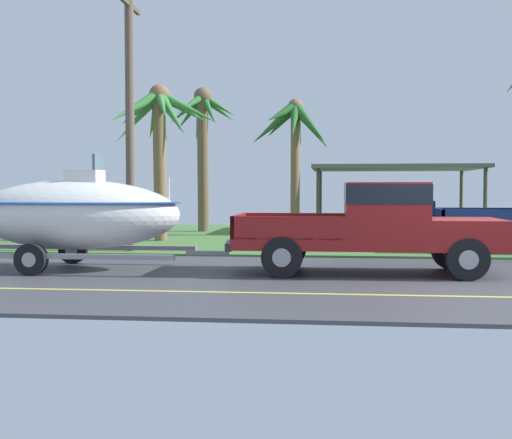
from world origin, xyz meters
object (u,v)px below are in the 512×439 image
(boat_on_trailer, at_px, (74,214))
(parked_sedan_far, at_px, (395,224))
(palm_tree_near_right, at_px, (159,123))
(utility_pole, at_px, (130,113))
(palm_tree_far_left, at_px, (202,128))
(pickup_truck_towing, at_px, (383,223))
(palm_tree_near_left, at_px, (295,130))
(carport_awning, at_px, (395,169))

(boat_on_trailer, height_order, parked_sedan_far, boat_on_trailer)
(palm_tree_near_right, bearing_deg, parked_sedan_far, -5.75)
(boat_on_trailer, relative_size, utility_pole, 0.82)
(palm_tree_far_left, xyz_separation_m, utility_pole, (-0.31, -8.44, -0.38))
(parked_sedan_far, relative_size, palm_tree_far_left, 0.76)
(boat_on_trailer, height_order, palm_tree_far_left, palm_tree_far_left)
(boat_on_trailer, bearing_deg, parked_sedan_far, 41.33)
(pickup_truck_towing, distance_m, utility_pole, 7.88)
(palm_tree_near_right, xyz_separation_m, utility_pole, (0.12, -3.49, -0.07))
(utility_pole, bearing_deg, pickup_truck_towing, -30.07)
(boat_on_trailer, distance_m, palm_tree_near_right, 7.67)
(palm_tree_near_right, distance_m, utility_pole, 3.50)
(palm_tree_near_right, xyz_separation_m, palm_tree_far_left, (0.43, 4.95, 0.32))
(palm_tree_near_left, bearing_deg, carport_awning, 32.34)
(carport_awning, distance_m, palm_tree_far_left, 7.72)
(palm_tree_near_left, bearing_deg, parked_sedan_far, -50.44)
(palm_tree_near_left, distance_m, palm_tree_far_left, 4.18)
(palm_tree_near_right, height_order, utility_pole, utility_pole)
(carport_awning, xyz_separation_m, palm_tree_far_left, (-7.52, -0.56, 1.64))
(pickup_truck_towing, relative_size, parked_sedan_far, 1.27)
(parked_sedan_far, bearing_deg, palm_tree_near_right, 174.25)
(parked_sedan_far, distance_m, palm_tree_near_right, 8.04)
(parked_sedan_far, xyz_separation_m, palm_tree_far_left, (-6.93, 5.69, 3.47))
(carport_awning, height_order, palm_tree_near_left, palm_tree_near_left)
(carport_awning, height_order, palm_tree_far_left, palm_tree_far_left)
(boat_on_trailer, bearing_deg, palm_tree_near_right, 90.15)
(palm_tree_near_left, relative_size, palm_tree_far_left, 0.87)
(boat_on_trailer, distance_m, palm_tree_near_left, 11.43)
(pickup_truck_towing, height_order, parked_sedan_far, pickup_truck_towing)
(pickup_truck_towing, height_order, palm_tree_near_left, palm_tree_near_left)
(palm_tree_near_left, height_order, palm_tree_near_right, palm_tree_near_right)
(pickup_truck_towing, relative_size, carport_awning, 0.87)
(boat_on_trailer, xyz_separation_m, palm_tree_near_right, (-0.02, 7.20, 2.64))
(palm_tree_near_right, relative_size, palm_tree_far_left, 0.89)
(boat_on_trailer, height_order, carport_awning, carport_awning)
(pickup_truck_towing, relative_size, palm_tree_near_left, 1.12)
(carport_awning, height_order, palm_tree_near_right, palm_tree_near_right)
(boat_on_trailer, xyz_separation_m, palm_tree_far_left, (0.41, 12.15, 2.96))
(palm_tree_near_left, xyz_separation_m, utility_pole, (-4.05, -6.61, -0.07))
(boat_on_trailer, height_order, palm_tree_near_left, palm_tree_near_left)
(palm_tree_near_right, bearing_deg, palm_tree_far_left, 85.09)
(pickup_truck_towing, xyz_separation_m, carport_awning, (1.43, 12.71, 1.47))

